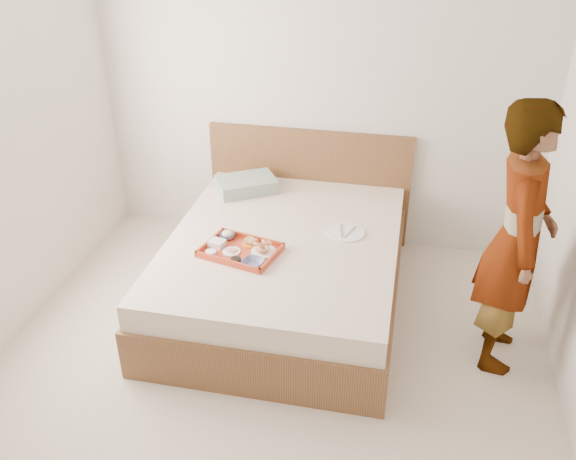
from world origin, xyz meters
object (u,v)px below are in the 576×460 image
(bed, at_px, (284,269))
(person, at_px, (517,240))
(dinner_plate, at_px, (346,233))
(tray, at_px, (240,250))

(bed, relative_size, person, 1.18)
(dinner_plate, bearing_deg, bed, -160.82)
(person, bearing_deg, tray, 94.19)
(tray, relative_size, dinner_plate, 1.84)
(dinner_plate, height_order, person, person)
(dinner_plate, bearing_deg, tray, -148.33)
(person, bearing_deg, bed, 84.08)
(bed, height_order, dinner_plate, dinner_plate)
(tray, bearing_deg, dinner_plate, 45.34)
(bed, bearing_deg, dinner_plate, 19.18)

